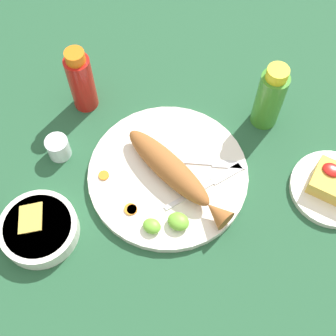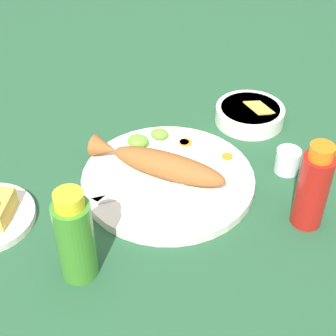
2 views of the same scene
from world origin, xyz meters
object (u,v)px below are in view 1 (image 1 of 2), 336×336
main_plate (168,174)px  guacamole_bowl (39,229)px  fried_fish (174,173)px  hot_sauce_bottle_red (81,81)px  fork_far (209,184)px  hot_sauce_bottle_green (270,98)px  salt_cup (59,148)px  fork_near (208,163)px  side_plate_fries (332,189)px

main_plate → guacamole_bowl: size_ratio=2.18×
fried_fish → hot_sauce_bottle_red: 0.29m
fork_far → hot_sauce_bottle_red: 0.35m
hot_sauce_bottle_green → salt_cup: size_ratio=3.41×
fried_fish → hot_sauce_bottle_green: bearing=-94.9°
fried_fish → guacamole_bowl: 0.29m
fork_near → salt_cup: size_ratio=3.49×
main_plate → guacamole_bowl: 0.28m
side_plate_fries → salt_cup: bearing=20.1°
fried_fish → fork_near: size_ratio=1.61×
guacamole_bowl → side_plate_fries: bearing=-142.2°
salt_cup → fork_far: bearing=-165.9°
side_plate_fries → guacamole_bowl: guacamole_bowl is taller
side_plate_fries → guacamole_bowl: size_ratio=1.13×
fork_far → hot_sauce_bottle_green: 0.23m
fork_near → hot_sauce_bottle_red: 0.32m
main_plate → fried_fish: 0.04m
hot_sauce_bottle_green → guacamole_bowl: hot_sauce_bottle_green is taller
fried_fish → salt_cup: bearing=30.9°
salt_cup → side_plate_fries: 0.58m
hot_sauce_bottle_green → guacamole_bowl: (0.28, 0.46, -0.06)m
fork_near → hot_sauce_bottle_red: size_ratio=1.03×
fork_far → guacamole_bowl: 0.35m
hot_sauce_bottle_red → guacamole_bowl: size_ratio=1.10×
fork_near → fork_far: same height
fork_far → side_plate_fries: fork_far is taller
hot_sauce_bottle_red → main_plate: bearing=163.3°
side_plate_fries → fried_fish: bearing=25.7°
fork_near → side_plate_fries: 0.26m
fried_fish → salt_cup: (0.25, 0.06, -0.02)m
main_plate → hot_sauce_bottle_green: bearing=-117.0°
fried_fish → fork_far: bearing=-144.1°
main_plate → side_plate_fries: bearing=-156.5°
fried_fish → fork_far: fried_fish is taller
main_plate → fork_far: (-0.09, -0.02, 0.01)m
fork_near → fork_far: bearing=-84.0°
main_plate → salt_cup: salt_cup is taller
fried_fish → salt_cup: 0.26m
fried_fish → salt_cup: size_ratio=5.62×
fried_fish → side_plate_fries: 0.33m
main_plate → fork_far: 0.09m
fried_fish → hot_sauce_bottle_green: hot_sauce_bottle_green is taller
fork_far → guacamole_bowl: bearing=164.8°
hot_sauce_bottle_green → side_plate_fries: (-0.19, 0.10, -0.07)m
salt_cup → hot_sauce_bottle_red: bearing=-80.0°
salt_cup → side_plate_fries: bearing=-159.9°
salt_cup → fork_near: bearing=-157.3°
fork_far → fork_near: bearing=59.7°
fried_fish → side_plate_fries: bearing=-136.4°
fork_near → hot_sauce_bottle_green: 0.19m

